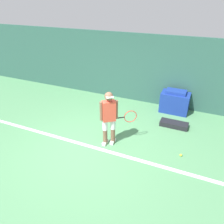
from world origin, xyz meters
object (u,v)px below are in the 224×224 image
(tennis_player, at_px, (110,117))
(covered_chair, at_px, (175,102))
(tennis_ball, at_px, (181,155))
(equipment_bag, at_px, (174,124))

(tennis_player, height_order, covered_chair, tennis_player)
(tennis_ball, distance_m, equipment_bag, 1.46)
(covered_chair, bearing_deg, equipment_bag, -79.49)
(tennis_player, distance_m, covered_chair, 2.99)
(tennis_player, bearing_deg, equipment_bag, 10.17)
(tennis_player, relative_size, covered_chair, 1.62)
(tennis_ball, bearing_deg, covered_chair, 104.20)
(tennis_ball, relative_size, covered_chair, 0.07)
(covered_chair, distance_m, equipment_bag, 1.08)
(equipment_bag, bearing_deg, tennis_ball, -73.19)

